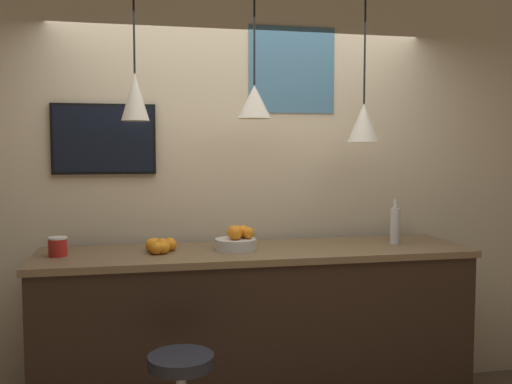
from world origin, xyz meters
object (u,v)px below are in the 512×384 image
juice_bottle (395,225)px  spread_jar (58,247)px  fruit_bowl (237,240)px  mounted_tv (104,139)px

juice_bottle → spread_jar: 2.07m
spread_jar → fruit_bowl: bearing=0.0°
spread_jar → mounted_tv: (0.25, 0.40, 0.62)m
fruit_bowl → mounted_tv: size_ratio=0.38×
fruit_bowl → spread_jar: bearing=-180.0°
fruit_bowl → mounted_tv: (-0.79, 0.40, 0.61)m
fruit_bowl → juice_bottle: juice_bottle is taller
fruit_bowl → juice_bottle: size_ratio=0.86×
juice_bottle → fruit_bowl: bearing=180.0°
spread_jar → mounted_tv: mounted_tv is taller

